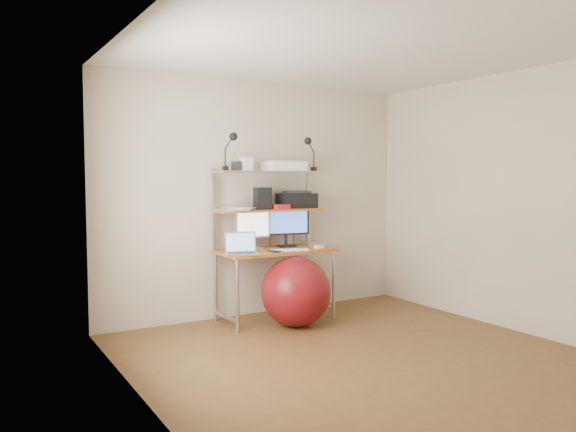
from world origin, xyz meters
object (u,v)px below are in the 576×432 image
Objects in this scene: monitor_silver at (253,226)px; exercise_ball at (296,292)px; laptop at (241,249)px; printer at (297,200)px; monitor_black at (286,223)px.

monitor_silver reaches higher than exercise_ball.
monitor_silver reaches higher than laptop.
monitor_black is at bearing -161.99° from printer.
monitor_black reaches higher than monitor_silver.
exercise_ball is at bearing -121.17° from printer.
monitor_silver is 1.12× the size of printer.
laptop is 1.01m from printer.
monitor_silver is 0.83m from exercise_ball.
monitor_silver is 0.39m from monitor_black.
monitor_black is 0.74× the size of exercise_ball.
printer is at bearing 3.09° from monitor_silver.
printer is 1.08m from exercise_ball.
printer reaches higher than monitor_silver.
laptop is at bearing -157.20° from printer.
exercise_ball is (0.23, -0.49, -0.62)m from monitor_silver.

